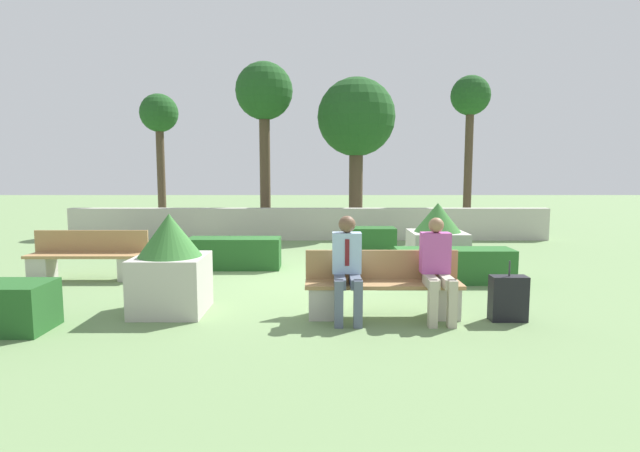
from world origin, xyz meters
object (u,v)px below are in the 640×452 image
bench_front (381,291)px  person_seated_woman (435,264)px  tree_leftmost (157,120)px  tree_rightmost (468,105)px  bench_left_side (85,261)px  planter_corner_right (435,238)px  tree_center_right (355,120)px  suitcase (506,298)px  planter_corner_left (169,266)px  tree_center_left (262,97)px  person_seated_man (345,262)px

bench_front → person_seated_woman: bearing=-12.0°
person_seated_woman → tree_leftmost: (-6.57, 9.46, 2.76)m
person_seated_woman → tree_rightmost: 10.04m
bench_front → bench_left_side: 5.50m
planter_corner_right → tree_center_right: 6.27m
bench_left_side → tree_center_right: size_ratio=0.44×
bench_left_side → tree_rightmost: 11.53m
person_seated_woman → bench_left_side: bearing=157.2°
bench_front → tree_leftmost: size_ratio=0.48×
tree_rightmost → person_seated_woman: bearing=-108.6°
tree_center_right → person_seated_woman: bearing=-87.3°
suitcase → tree_rightmost: 10.00m
bench_front → tree_center_right: size_ratio=0.44×
bench_left_side → tree_rightmost: bearing=41.0°
person_seated_woman → planter_corner_right: 3.61m
planter_corner_left → tree_center_left: 8.98m
bench_left_side → tree_center_right: tree_center_right is taller
bench_left_side → tree_leftmost: bearing=100.8°
bench_front → tree_center_right: bearing=88.3°
tree_leftmost → tree_rightmost: 9.62m
bench_front → suitcase: bearing=-7.0°
planter_corner_right → tree_center_left: 7.37m
bench_front → tree_rightmost: bearing=67.3°
person_seated_man → tree_center_left: (-2.00, 8.61, 3.34)m
person_seated_man → tree_center_right: bearing=85.2°
planter_corner_right → planter_corner_left: bearing=-144.2°
planter_corner_right → tree_rightmost: (2.21, 5.51, 3.32)m
bench_left_side → tree_center_right: bearing=55.0°
bench_left_side → planter_corner_right: size_ratio=1.58×
planter_corner_right → tree_center_right: size_ratio=0.28×
bench_front → person_seated_man: 0.66m
person_seated_woman → tree_leftmost: tree_leftmost is taller
tree_rightmost → planter_corner_right: bearing=-111.8°
person_seated_man → planter_corner_left: planter_corner_left is taller
bench_left_side → person_seated_woman: person_seated_woman is taller
person_seated_woman → suitcase: (0.93, -0.05, -0.44)m
tree_leftmost → tree_center_right: tree_center_right is taller
person_seated_man → tree_center_right: tree_center_right is taller
tree_center_right → tree_rightmost: size_ratio=0.99×
planter_corner_right → tree_center_left: (-4.00, 5.11, 3.49)m
person_seated_woman → planter_corner_left: bearing=174.7°
bench_front → person_seated_man: (-0.49, -0.14, 0.41)m
planter_corner_left → tree_center_right: 9.59m
bench_front → tree_center_left: (-2.50, 8.47, 3.75)m
person_seated_man → planter_corner_left: size_ratio=0.99×
person_seated_woman → person_seated_man: bearing=179.8°
person_seated_man → tree_rightmost: tree_rightmost is taller
person_seated_man → person_seated_woman: 1.18m
bench_left_side → tree_center_left: tree_center_left is taller
planter_corner_left → suitcase: (4.51, -0.39, -0.36)m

